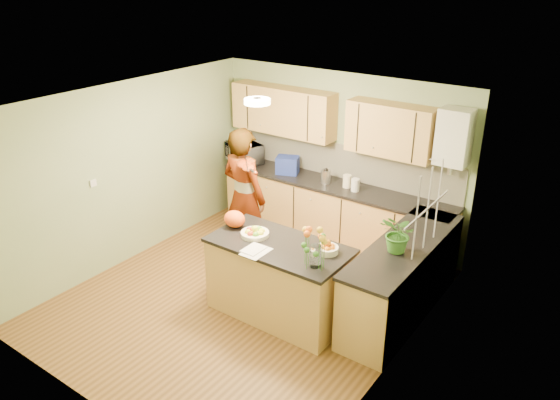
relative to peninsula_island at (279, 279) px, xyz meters
The scene contains 28 objects.
floor 0.70m from the peninsula_island, behind, with size 4.50×4.50×0.00m, color brown.
ceiling 2.09m from the peninsula_island, behind, with size 4.00×4.50×0.02m, color white.
wall_back 2.44m from the peninsula_island, 103.01° to the left, with size 4.00×0.02×2.50m, color gray.
wall_front 2.43m from the peninsula_island, 103.08° to the right, with size 4.00×0.02×2.50m, color gray.
wall_left 2.64m from the peninsula_island, behind, with size 0.02×4.50×2.50m, color gray.
wall_right 1.67m from the peninsula_island, ahead, with size 0.02×4.50×2.50m, color gray.
back_counter 2.00m from the peninsula_island, 102.16° to the left, with size 3.64×0.62×0.94m.
right_counter 1.46m from the peninsula_island, 36.02° to the left, with size 0.62×2.24×0.94m.
splashback 2.39m from the peninsula_island, 100.65° to the left, with size 3.60×0.02×0.52m, color silver.
upper_cabinets 2.60m from the peninsula_island, 108.48° to the left, with size 3.20×0.34×0.70m.
boiler 2.79m from the peninsula_island, 60.66° to the left, with size 0.40×0.30×0.86m.
window_right 1.92m from the peninsula_island, 22.40° to the left, with size 0.01×1.30×1.05m.
light_switch 2.71m from the peninsula_island, 166.68° to the right, with size 0.02×0.09×0.09m, color white.
ceiling_lamp 2.08m from the peninsula_island, 149.55° to the left, with size 0.30×0.30×0.07m.
peninsula_island is the anchor object (origin of this frame).
fruit_dish 0.63m from the peninsula_island, behind, with size 0.33×0.33×0.12m.
orange_bowl 0.78m from the peninsula_island, 15.26° to the left, with size 0.25×0.25×0.14m.
flower_vase 1.04m from the peninsula_island, 16.70° to the right, with size 0.29×0.29×0.53m.
orange_bag 0.91m from the peninsula_island, behind, with size 0.27×0.23×0.20m, color #EA4D13.
papers 0.57m from the peninsula_island, 108.43° to the right, with size 0.24×0.33×0.01m, color white.
violinist 1.45m from the peninsula_island, 145.98° to the left, with size 0.71×0.47×1.95m, color #E8A68E.
violin 1.53m from the peninsula_island, 149.73° to the left, with size 0.66×0.27×0.13m, color #4C1204, non-canonical shape.
microwave 2.90m from the peninsula_island, 137.11° to the left, with size 0.58×0.39×0.32m, color white.
blue_box 2.36m from the peninsula_island, 122.46° to the left, with size 0.33×0.24×0.26m, color navy.
kettle 2.07m from the peninsula_island, 105.82° to the left, with size 0.14×0.14×0.27m.
jar_cream 2.04m from the peninsula_island, 96.13° to the left, with size 0.12×0.12×0.18m, color #F7E6C5.
jar_white 1.98m from the peninsula_island, 91.54° to the left, with size 0.12×0.12×0.18m, color white.
potted_plant 1.50m from the peninsula_island, 27.77° to the left, with size 0.40×0.35×0.44m, color #387527.
Camera 1 is at (3.73, -4.47, 3.91)m, focal length 35.00 mm.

